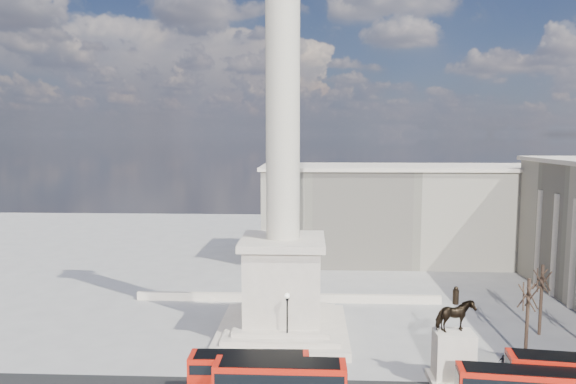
# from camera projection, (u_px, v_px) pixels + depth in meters

# --- Properties ---
(ground) EXTENTS (180.00, 180.00, 0.00)m
(ground) POSITION_uv_depth(u_px,v_px,m) (280.00, 353.00, 51.63)
(ground) COLOR gray
(ground) RESTS_ON ground
(nelsons_column) EXTENTS (14.00, 14.00, 49.85)m
(nelsons_column) POSITION_uv_depth(u_px,v_px,m) (283.00, 218.00, 55.15)
(nelsons_column) COLOR beige
(nelsons_column) RESTS_ON ground
(balustrade_wall) EXTENTS (40.00, 0.60, 1.10)m
(balustrade_wall) POSITION_uv_depth(u_px,v_px,m) (287.00, 298.00, 67.45)
(balustrade_wall) COLOR beige
(balustrade_wall) RESTS_ON ground
(building_northeast) EXTENTS (51.00, 17.00, 16.60)m
(building_northeast) POSITION_uv_depth(u_px,v_px,m) (408.00, 213.00, 89.55)
(building_northeast) COLOR #B8AF97
(building_northeast) RESTS_ON ground
(red_bus_a) EXTENTS (9.90, 2.55, 3.99)m
(red_bus_a) POSITION_uv_depth(u_px,v_px,m) (250.00, 376.00, 42.26)
(red_bus_a) COLOR red
(red_bus_a) RESTS_ON ground
(red_bus_d) EXTENTS (10.53, 3.63, 4.18)m
(red_bus_d) POSITION_uv_depth(u_px,v_px,m) (576.00, 381.00, 41.23)
(red_bus_d) COLOR red
(red_bus_d) RESTS_ON ground
(victorian_lamp) EXTENTS (0.53, 0.53, 6.13)m
(victorian_lamp) POSITION_uv_depth(u_px,v_px,m) (287.00, 318.00, 51.49)
(victorian_lamp) COLOR black
(victorian_lamp) RESTS_ON ground
(equestrian_statue) EXTENTS (4.24, 3.18, 8.76)m
(equestrian_statue) POSITION_uv_depth(u_px,v_px,m) (454.00, 349.00, 45.22)
(equestrian_statue) COLOR beige
(equestrian_statue) RESTS_ON ground
(bare_tree_near) EXTENTS (1.97, 1.97, 8.63)m
(bare_tree_near) POSITION_uv_depth(u_px,v_px,m) (529.00, 293.00, 49.13)
(bare_tree_near) COLOR #332319
(bare_tree_near) RESTS_ON ground
(bare_tree_far) EXTENTS (2.02, 2.02, 8.23)m
(bare_tree_far) POSITION_uv_depth(u_px,v_px,m) (542.00, 277.00, 55.72)
(bare_tree_far) COLOR #332319
(bare_tree_far) RESTS_ON ground
(pedestrian_standing) EXTENTS (0.92, 0.79, 1.63)m
(pedestrian_standing) POSITION_uv_depth(u_px,v_px,m) (574.00, 369.00, 46.24)
(pedestrian_standing) COLOR black
(pedestrian_standing) RESTS_ON ground
(pedestrian_crossing) EXTENTS (0.87, 1.03, 1.65)m
(pedestrian_crossing) POSITION_uv_depth(u_px,v_px,m) (503.00, 363.00, 47.47)
(pedestrian_crossing) COLOR black
(pedestrian_crossing) RESTS_ON ground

